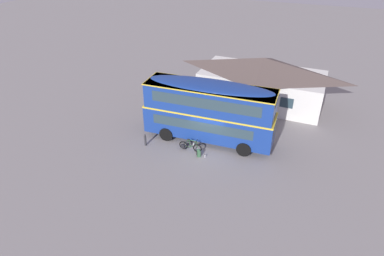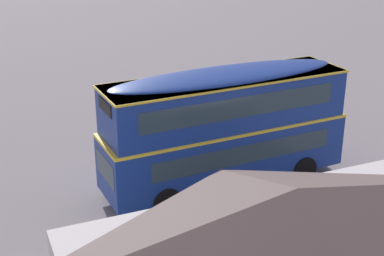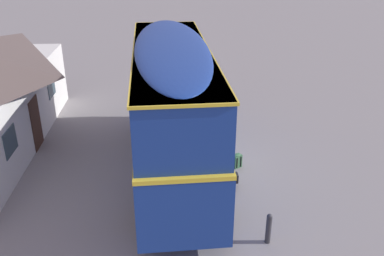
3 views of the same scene
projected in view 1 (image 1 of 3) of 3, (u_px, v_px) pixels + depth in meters
ground_plane at (207, 148)px, 25.38m from camera, size 120.00×120.00×0.00m
double_decker_bus at (209, 110)px, 25.03m from camera, size 9.91×2.81×4.79m
touring_bicycle at (189, 146)px, 24.91m from camera, size 1.78×0.47×1.00m
backpack_on_ground at (199, 153)px, 24.34m from camera, size 0.37×0.40×0.56m
water_bottle_clear_plastic at (205, 156)px, 24.30m from camera, size 0.08×0.08×0.25m
pub_building at (262, 80)px, 31.05m from camera, size 11.62×6.18×4.32m
kerb_bollard at (145, 140)px, 25.44m from camera, size 0.16×0.16×0.97m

